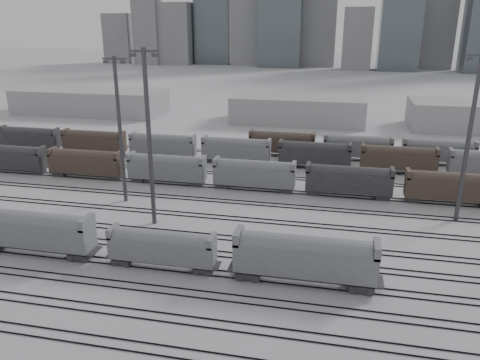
% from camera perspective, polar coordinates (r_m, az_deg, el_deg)
% --- Properties ---
extents(ground, '(900.00, 900.00, 0.00)m').
position_cam_1_polar(ground, '(61.13, -11.51, -10.67)').
color(ground, silver).
rests_on(ground, ground).
extents(tracks, '(220.00, 71.50, 0.16)m').
position_cam_1_polar(tracks, '(75.70, -6.30, -4.34)').
color(tracks, black).
rests_on(tracks, ground).
extents(hopper_car_a, '(16.35, 3.25, 5.85)m').
position_cam_1_polar(hopper_car_a, '(67.85, -23.79, -5.50)').
color(hopper_car_a, '#252527').
rests_on(hopper_car_a, ground).
extents(hopper_car_b, '(13.69, 2.72, 4.90)m').
position_cam_1_polar(hopper_car_b, '(59.80, -9.51, -7.96)').
color(hopper_car_b, '#252527').
rests_on(hopper_car_b, ground).
extents(hopper_car_c, '(16.74, 3.33, 5.99)m').
position_cam_1_polar(hopper_car_c, '(55.86, 7.92, -9.12)').
color(hopper_car_c, '#252527').
rests_on(hopper_car_c, ground).
extents(light_mast_b, '(3.93, 0.63, 24.56)m').
position_cam_1_polar(light_mast_b, '(80.30, -14.44, 6.24)').
color(light_mast_b, '#3D3D40').
rests_on(light_mast_b, ground).
extents(light_mast_c, '(4.21, 0.67, 26.33)m').
position_cam_1_polar(light_mast_c, '(69.53, -11.04, 5.39)').
color(light_mast_c, '#3D3D40').
rests_on(light_mast_c, ground).
extents(light_mast_d, '(4.11, 0.66, 25.69)m').
position_cam_1_polar(light_mast_d, '(77.43, 26.16, 4.90)').
color(light_mast_d, '#3D3D40').
rests_on(light_mast_d, ground).
extents(bg_string_near, '(151.00, 3.00, 5.60)m').
position_cam_1_polar(bg_string_near, '(86.01, 1.74, 0.58)').
color(bg_string_near, slate).
rests_on(bg_string_near, ground).
extents(bg_string_mid, '(151.00, 3.00, 5.60)m').
position_cam_1_polar(bg_string_mid, '(100.15, 9.07, 2.99)').
color(bg_string_mid, '#252527').
rests_on(bg_string_mid, ground).
extents(bg_string_far, '(66.00, 3.00, 5.60)m').
position_cam_1_polar(bg_string_far, '(108.52, 18.61, 3.47)').
color(bg_string_far, '#47342D').
rests_on(bg_string_far, ground).
extents(warehouse_left, '(50.00, 18.00, 8.00)m').
position_cam_1_polar(warehouse_left, '(167.50, -17.78, 9.11)').
color(warehouse_left, '#A0A1A3').
rests_on(warehouse_left, ground).
extents(warehouse_mid, '(40.00, 18.00, 8.00)m').
position_cam_1_polar(warehouse_mid, '(146.19, 7.11, 8.55)').
color(warehouse_mid, '#A0A1A3').
rests_on(warehouse_mid, ground).
extents(warehouse_right, '(35.00, 18.00, 8.00)m').
position_cam_1_polar(warehouse_right, '(150.33, 26.58, 7.00)').
color(warehouse_right, '#A0A1A3').
rests_on(warehouse_right, ground).
extents(skyline, '(316.00, 22.40, 95.00)m').
position_cam_1_polar(skyline, '(328.61, 10.76, 19.39)').
color(skyline, gray).
rests_on(skyline, ground).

